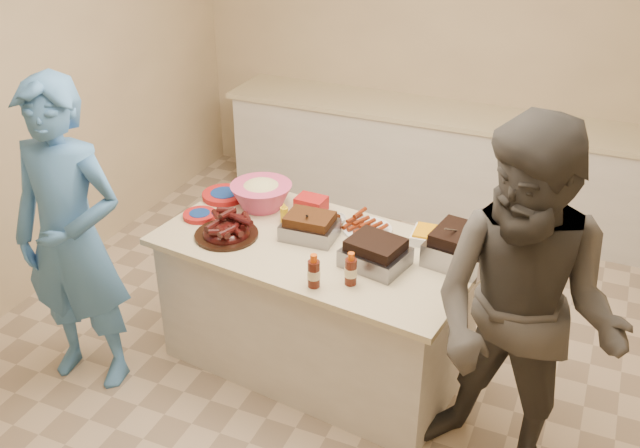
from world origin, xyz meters
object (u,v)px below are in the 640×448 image
at_px(bbq_bottle_a, 314,286).
at_px(plastic_cup, 253,198).
at_px(bbq_bottle_b, 350,284).
at_px(guest_blue, 97,370).
at_px(coleslaw_bowl, 262,207).
at_px(mustard_bottle, 284,222).
at_px(roasting_pan, 459,261).
at_px(rib_platter, 227,236).
at_px(island, 317,361).

height_order(bbq_bottle_a, plastic_cup, bbq_bottle_a).
xyz_separation_m(bbq_bottle_b, guest_blue, (-1.51, -0.31, -0.84)).
xyz_separation_m(coleslaw_bowl, guest_blue, (-0.71, -0.88, -0.84)).
relative_size(coleslaw_bowl, mustard_bottle, 2.90).
xyz_separation_m(roasting_pan, mustard_bottle, (-1.05, 0.02, 0.00)).
relative_size(rib_platter, bbq_bottle_a, 1.96).
bearing_deg(roasting_pan, plastic_cup, 179.47).
height_order(mustard_bottle, guest_blue, mustard_bottle).
bearing_deg(rib_platter, plastic_cup, 100.74).
bearing_deg(coleslaw_bowl, bbq_bottle_b, -35.49).
height_order(roasting_pan, bbq_bottle_b, bbq_bottle_b).
relative_size(bbq_bottle_b, plastic_cup, 1.65).
height_order(island, roasting_pan, roasting_pan).
bearing_deg(island, bbq_bottle_b, -35.86).
relative_size(mustard_bottle, guest_blue, 0.07).
bearing_deg(bbq_bottle_a, rib_platter, 157.88).
distance_m(island, guest_blue, 1.34).
bearing_deg(bbq_bottle_a, bbq_bottle_b, 30.03).
bearing_deg(roasting_pan, island, -161.39).
height_order(bbq_bottle_a, guest_blue, bbq_bottle_a).
height_order(roasting_pan, plastic_cup, roasting_pan).
height_order(coleslaw_bowl, bbq_bottle_a, coleslaw_bowl).
distance_m(island, rib_platter, 0.99).
bearing_deg(bbq_bottle_a, roasting_pan, 40.25).
relative_size(bbq_bottle_a, bbq_bottle_b, 1.02).
bearing_deg(roasting_pan, bbq_bottle_a, -130.66).
bearing_deg(rib_platter, bbq_bottle_b, -11.98).
bearing_deg(plastic_cup, guest_blue, -121.56).
bearing_deg(mustard_bottle, rib_platter, -129.80).
relative_size(roasting_pan, plastic_cup, 2.91).
xyz_separation_m(rib_platter, plastic_cup, (-0.09, 0.49, 0.00)).
xyz_separation_m(coleslaw_bowl, mustard_bottle, (0.21, -0.12, 0.00)).
relative_size(island, plastic_cup, 16.09).
distance_m(rib_platter, roasting_pan, 1.31).
distance_m(rib_platter, plastic_cup, 0.50).
bearing_deg(coleslaw_bowl, rib_platter, -92.79).
bearing_deg(island, rib_platter, -158.66).
relative_size(plastic_cup, guest_blue, 0.06).
bearing_deg(guest_blue, plastic_cup, 51.49).
xyz_separation_m(rib_platter, guest_blue, (-0.69, -0.48, -0.84)).
distance_m(island, coleslaw_bowl, 1.01).
xyz_separation_m(rib_platter, bbq_bottle_b, (0.83, -0.18, 0.00)).
bearing_deg(rib_platter, coleslaw_bowl, 87.21).
distance_m(bbq_bottle_a, mustard_bottle, 0.70).
bearing_deg(island, coleslaw_bowl, 157.92).
distance_m(coleslaw_bowl, guest_blue, 1.41).
relative_size(island, rib_platter, 4.88).
relative_size(coleslaw_bowl, plastic_cup, 3.40).
height_order(plastic_cup, guest_blue, plastic_cup).
bearing_deg(coleslaw_bowl, bbq_bottle_a, -46.13).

